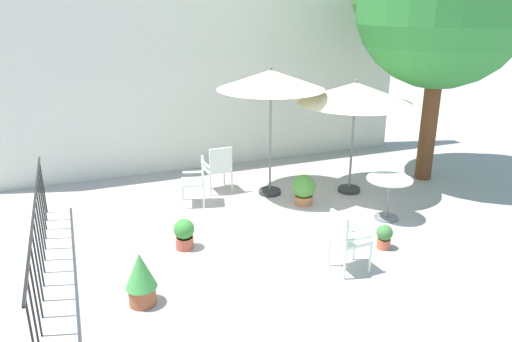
{
  "coord_description": "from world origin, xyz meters",
  "views": [
    {
      "loc": [
        -2.82,
        -6.7,
        3.65
      ],
      "look_at": [
        0.0,
        0.54,
        0.92
      ],
      "focal_mm": 34.04,
      "sensor_mm": 36.0,
      "label": 1
    }
  ],
  "objects": [
    {
      "name": "ground_plane",
      "position": [
        0.0,
        0.0,
        0.0
      ],
      "size": [
        60.0,
        60.0,
        0.0
      ],
      "primitive_type": "plane",
      "color": "#AEA6A0"
    },
    {
      "name": "villa_facade",
      "position": [
        0.0,
        3.83,
        2.58
      ],
      "size": [
        9.8,
        0.3,
        5.16
      ],
      "primitive_type": "cube",
      "color": "silver",
      "rests_on": "ground"
    },
    {
      "name": "terrace_railing",
      "position": [
        -3.44,
        -0.0,
        0.68
      ],
      "size": [
        0.03,
        4.82,
        1.01
      ],
      "color": "black",
      "rests_on": "ground"
    },
    {
      "name": "patio_umbrella_0",
      "position": [
        2.25,
        1.13,
        1.99
      ],
      "size": [
        2.19,
        2.19,
        2.27
      ],
      "color": "#2D2D2D",
      "rests_on": "ground"
    },
    {
      "name": "patio_umbrella_1",
      "position": [
        0.71,
        1.61,
        2.25
      ],
      "size": [
        2.03,
        2.03,
        2.51
      ],
      "color": "#2D2D2D",
      "rests_on": "ground"
    },
    {
      "name": "cafe_table_0",
      "position": [
        2.18,
        -0.22,
        0.53
      ],
      "size": [
        0.79,
        0.79,
        0.75
      ],
      "color": "white",
      "rests_on": "ground"
    },
    {
      "name": "patio_chair_0",
      "position": [
        -0.77,
        1.63,
        0.52
      ],
      "size": [
        0.54,
        0.58,
        0.9
      ],
      "color": "white",
      "rests_on": "ground"
    },
    {
      "name": "patio_chair_1",
      "position": [
        0.56,
        -1.49,
        0.53
      ],
      "size": [
        0.49,
        0.45,
        0.91
      ],
      "color": "white",
      "rests_on": "ground"
    },
    {
      "name": "patio_chair_2",
      "position": [
        -0.21,
        2.06,
        0.55
      ],
      "size": [
        0.52,
        0.51,
        0.96
      ],
      "color": "silver",
      "rests_on": "ground"
    },
    {
      "name": "potted_plant_0",
      "position": [
        -1.41,
        -0.01,
        0.26
      ],
      "size": [
        0.32,
        0.32,
        0.49
      ],
      "color": "#BE5440",
      "rests_on": "ground"
    },
    {
      "name": "potted_plant_1",
      "position": [
        1.48,
        -1.13,
        0.21
      ],
      "size": [
        0.25,
        0.25,
        0.39
      ],
      "color": "#C05A3B",
      "rests_on": "ground"
    },
    {
      "name": "potted_plant_2",
      "position": [
        1.1,
        0.89,
        0.3
      ],
      "size": [
        0.45,
        0.45,
        0.58
      ],
      "color": "#C27443",
      "rests_on": "ground"
    },
    {
      "name": "potted_plant_3",
      "position": [
        -2.25,
        -1.26,
        0.38
      ],
      "size": [
        0.4,
        0.4,
        0.72
      ],
      "color": "#A45434",
      "rests_on": "ground"
    }
  ]
}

